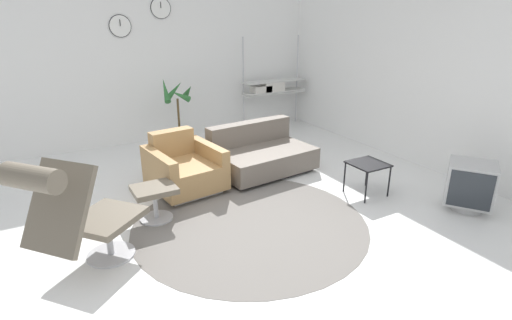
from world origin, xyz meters
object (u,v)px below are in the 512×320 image
ottoman (155,196)px  crt_television (470,185)px  potted_plant (179,122)px  lounge_chair (75,209)px  couch_low (261,155)px  side_table (368,166)px  shelf_unit (271,88)px  armchair_red (184,170)px

ottoman → crt_television: (3.20, -1.54, 0.02)m
ottoman → crt_television: crt_television is taller
potted_plant → lounge_chair: bearing=-122.6°
couch_low → potted_plant: 1.74m
lounge_chair → side_table: size_ratio=2.71×
ottoman → potted_plant: potted_plant is taller
couch_low → shelf_unit: 2.41m
couch_low → crt_television: 2.67m
lounge_chair → ottoman: bearing=90.0°
couch_low → potted_plant: size_ratio=1.22×
couch_low → shelf_unit: (1.34, 1.93, 0.55)m
potted_plant → ottoman: bearing=-115.3°
ottoman → armchair_red: bearing=48.0°
armchair_red → crt_television: armchair_red is taller
ottoman → couch_low: size_ratio=0.32×
armchair_red → shelf_unit: 3.26m
lounge_chair → crt_television: lounge_chair is taller
crt_television → shelf_unit: bearing=-32.6°
lounge_chair → potted_plant: 3.56m
lounge_chair → potted_plant: (1.92, 2.99, -0.21)m
shelf_unit → lounge_chair: bearing=-139.6°
ottoman → side_table: bearing=-14.8°
lounge_chair → ottoman: lounge_chair is taller
potted_plant → couch_low: bearing=-67.9°
lounge_chair → crt_television: size_ratio=1.72×
ottoman → side_table: side_table is taller
armchair_red → potted_plant: bearing=-114.4°
side_table → shelf_unit: shelf_unit is taller
shelf_unit → side_table: bearing=-100.3°
ottoman → couch_low: bearing=21.6°
potted_plant → side_table: bearing=-64.6°
potted_plant → shelf_unit: (1.99, 0.33, 0.35)m
ottoman → potted_plant: (1.08, 2.29, 0.16)m
side_table → crt_television: 1.14m
couch_low → shelf_unit: shelf_unit is taller
crt_television → potted_plant: bearing=-5.4°
ottoman → crt_television: bearing=-25.7°
lounge_chair → potted_plant: size_ratio=0.97×
armchair_red → shelf_unit: shelf_unit is taller
lounge_chair → shelf_unit: size_ratio=0.65×
crt_television → ottoman: bearing=30.0°
potted_plant → crt_television: bearing=-61.1°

